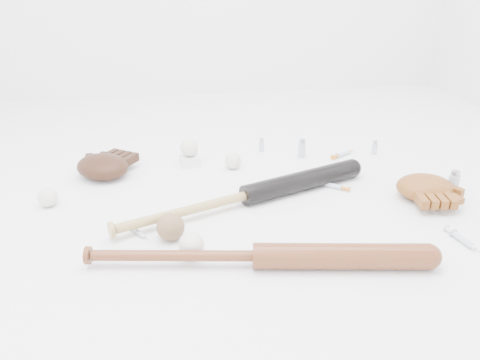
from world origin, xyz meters
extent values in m
plane|color=white|center=(0.00, 0.00, 0.00)|extent=(3.00, 3.00, 0.00)
cube|color=gold|center=(-0.49, 0.34, 0.00)|extent=(0.07, 0.09, 0.00)
cube|color=white|center=(-0.20, 0.34, 0.02)|extent=(0.09, 0.09, 0.04)
sphere|color=silver|center=(-0.20, 0.34, 0.08)|extent=(0.07, 0.07, 0.07)
sphere|color=silver|center=(-0.70, 0.06, 0.03)|extent=(0.07, 0.07, 0.07)
sphere|color=silver|center=(-0.04, 0.28, 0.03)|extent=(0.06, 0.06, 0.06)
sphere|color=silver|center=(-0.24, -0.31, 0.04)|extent=(0.07, 0.07, 0.07)
sphere|color=brown|center=(-0.30, -0.21, 0.04)|extent=(0.08, 0.08, 0.08)
cylinder|color=#A9B2BA|center=(0.11, 0.45, 0.03)|extent=(0.02, 0.02, 0.06)
cylinder|color=#A9B2BA|center=(0.59, 0.34, 0.03)|extent=(0.02, 0.02, 0.06)
cylinder|color=#A9B2BA|center=(0.27, 0.35, 0.04)|extent=(0.03, 0.03, 0.08)
cylinder|color=#A9B2BA|center=(0.70, -0.08, 0.05)|extent=(0.04, 0.04, 0.09)
camera|label=1|loc=(-0.29, -1.43, 0.74)|focal=35.00mm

